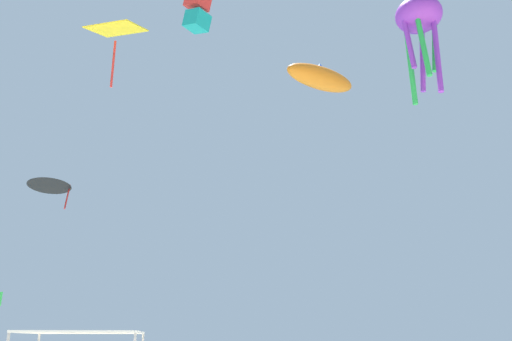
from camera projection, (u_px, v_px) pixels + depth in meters
canopy_tent at (83, 335)px, 14.39m from camera, size 3.13×3.01×2.22m
kite_box_red at (197, 11)px, 33.53m from camera, size 1.92×1.91×2.89m
kite_delta_black at (50, 183)px, 39.15m from camera, size 3.41×3.45×2.62m
kite_inflatable_orange at (320, 78)px, 42.19m from camera, size 6.65×4.27×2.32m
kite_diamond_yellow at (116, 32)px, 27.31m from camera, size 3.22×3.15×3.85m
kite_octopus_purple at (419, 20)px, 35.53m from camera, size 3.50×3.50×7.44m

